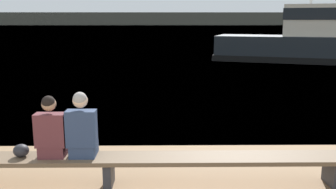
{
  "coord_description": "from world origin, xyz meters",
  "views": [
    {
      "loc": [
        1.19,
        -2.68,
        2.51
      ],
      "look_at": [
        1.29,
        5.68,
        0.82
      ],
      "focal_mm": 40.0,
      "sensor_mm": 36.0,
      "label": 1
    }
  ],
  "objects_px": {
    "shopping_bag": "(21,151)",
    "tugboat_red": "(307,44)",
    "person_left": "(51,131)",
    "person_right": "(82,129)",
    "bench_main": "(109,162)"
  },
  "relations": [
    {
      "from": "shopping_bag",
      "to": "tugboat_red",
      "type": "bearing_deg",
      "value": 57.67
    },
    {
      "from": "bench_main",
      "to": "person_left",
      "type": "distance_m",
      "value": 0.97
    },
    {
      "from": "person_right",
      "to": "tugboat_red",
      "type": "bearing_deg",
      "value": 60.01
    },
    {
      "from": "bench_main",
      "to": "shopping_bag",
      "type": "height_order",
      "value": "shopping_bag"
    },
    {
      "from": "bench_main",
      "to": "person_right",
      "type": "distance_m",
      "value": 0.64
    },
    {
      "from": "bench_main",
      "to": "person_right",
      "type": "xyz_separation_m",
      "value": [
        -0.38,
        0.01,
        0.52
      ]
    },
    {
      "from": "person_left",
      "to": "person_right",
      "type": "relative_size",
      "value": 0.95
    },
    {
      "from": "bench_main",
      "to": "person_left",
      "type": "bearing_deg",
      "value": 179.49
    },
    {
      "from": "person_right",
      "to": "person_left",
      "type": "bearing_deg",
      "value": 179.76
    },
    {
      "from": "person_right",
      "to": "bench_main",
      "type": "bearing_deg",
      "value": -0.83
    },
    {
      "from": "person_left",
      "to": "bench_main",
      "type": "bearing_deg",
      "value": -0.51
    },
    {
      "from": "person_left",
      "to": "tugboat_red",
      "type": "xyz_separation_m",
      "value": [
        10.23,
        16.93,
        0.18
      ]
    },
    {
      "from": "shopping_bag",
      "to": "tugboat_red",
      "type": "xyz_separation_m",
      "value": [
        10.7,
        16.91,
        0.49
      ]
    },
    {
      "from": "bench_main",
      "to": "shopping_bag",
      "type": "relative_size",
      "value": 31.9
    },
    {
      "from": "bench_main",
      "to": "person_left",
      "type": "relative_size",
      "value": 7.82
    }
  ]
}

